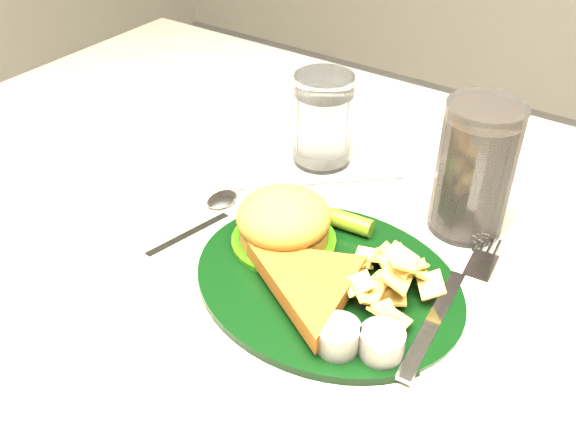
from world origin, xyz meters
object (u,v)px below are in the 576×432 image
water_glass (323,120)px  fork_napkin (438,315)px  dinner_plate (328,261)px  cola_glass (475,169)px

water_glass → fork_napkin: water_glass is taller
dinner_plate → fork_napkin: dinner_plate is taller
dinner_plate → fork_napkin: bearing=13.0°
fork_napkin → cola_glass: bearing=98.4°
cola_glass → fork_napkin: bearing=-76.6°
cola_glass → fork_napkin: size_ratio=0.75×
dinner_plate → cola_glass: cola_glass is taller
water_glass → fork_napkin: 0.30m
water_glass → cola_glass: bearing=-8.2°
fork_napkin → dinner_plate: bearing=-176.3°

